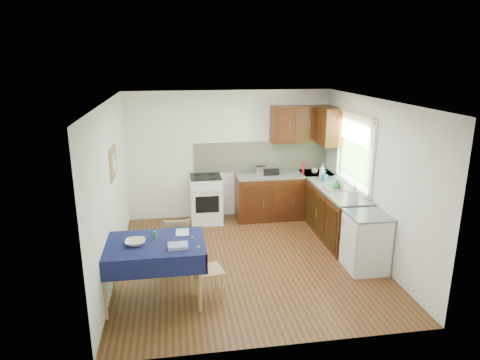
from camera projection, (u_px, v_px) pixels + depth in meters
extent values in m
plane|color=#462912|center=(247.00, 261.00, 6.76)|extent=(4.20, 4.20, 0.00)
cube|color=white|center=(248.00, 101.00, 6.07)|extent=(4.00, 4.20, 0.02)
cube|color=white|center=(229.00, 155.00, 8.41)|extent=(4.00, 0.02, 2.50)
cube|color=white|center=(283.00, 243.00, 4.42)|extent=(4.00, 0.02, 2.50)
cube|color=white|center=(110.00, 191.00, 6.11)|extent=(0.02, 4.20, 2.50)
cube|color=white|center=(373.00, 179.00, 6.72)|extent=(0.02, 4.20, 2.50)
cube|color=#371209|center=(284.00, 196.00, 8.51)|extent=(1.90, 0.60, 0.86)
cube|color=#371209|center=(336.00, 215.00, 7.51)|extent=(0.60, 1.70, 0.86)
cube|color=slate|center=(284.00, 175.00, 8.38)|extent=(1.90, 0.60, 0.04)
cube|color=slate|center=(338.00, 190.00, 7.39)|extent=(0.60, 1.70, 0.04)
cube|color=slate|center=(316.00, 173.00, 8.48)|extent=(0.60, 0.60, 0.04)
cube|color=beige|center=(262.00, 156.00, 8.51)|extent=(2.70, 0.02, 0.60)
cube|color=#371209|center=(302.00, 124.00, 8.29)|extent=(1.20, 0.35, 0.70)
cube|color=#371209|center=(330.00, 127.00, 7.95)|extent=(0.35, 0.50, 0.70)
cube|color=white|center=(206.00, 199.00, 8.27)|extent=(0.60, 0.60, 0.90)
cube|color=black|center=(206.00, 177.00, 8.14)|extent=(0.58, 0.58, 0.02)
cube|color=black|center=(207.00, 204.00, 7.98)|extent=(0.44, 0.01, 0.32)
cube|color=#2D5A25|center=(355.00, 154.00, 7.31)|extent=(0.01, 1.40, 0.85)
cube|color=white|center=(357.00, 116.00, 7.13)|extent=(0.04, 1.48, 0.06)
cube|color=white|center=(352.00, 185.00, 7.46)|extent=(0.04, 1.48, 0.06)
cube|color=#D1B791|center=(355.00, 129.00, 7.19)|extent=(0.02, 1.36, 0.44)
cube|color=white|center=(366.00, 243.00, 6.38)|extent=(0.55, 0.58, 0.85)
cube|color=slate|center=(368.00, 215.00, 6.25)|extent=(0.58, 0.60, 0.03)
cube|color=tan|center=(113.00, 163.00, 6.31)|extent=(0.02, 0.62, 0.47)
cube|color=#905A3C|center=(114.00, 163.00, 6.31)|extent=(0.01, 0.56, 0.41)
cube|color=white|center=(114.00, 162.00, 6.23)|extent=(0.00, 0.18, 0.24)
cube|color=white|center=(116.00, 167.00, 6.45)|extent=(0.00, 0.15, 0.20)
cube|color=#101143|center=(152.00, 244.00, 5.45)|extent=(1.31, 0.87, 0.03)
cube|color=#101143|center=(151.00, 268.00, 5.06)|extent=(1.35, 0.02, 0.26)
cube|color=#101143|center=(154.00, 238.00, 5.91)|extent=(1.35, 0.02, 0.26)
cube|color=#101143|center=(99.00, 256.00, 5.38)|extent=(0.02, 0.91, 0.26)
cube|color=#101143|center=(204.00, 249.00, 5.58)|extent=(0.02, 0.91, 0.26)
cylinder|color=tan|center=(104.00, 291.00, 5.14)|extent=(0.05, 0.05, 0.79)
cylinder|color=tan|center=(200.00, 283.00, 5.31)|extent=(0.05, 0.05, 0.79)
cylinder|color=tan|center=(112.00, 263.00, 5.82)|extent=(0.05, 0.05, 0.79)
cylinder|color=tan|center=(196.00, 257.00, 5.99)|extent=(0.05, 0.05, 0.79)
cube|color=tan|center=(178.00, 246.00, 6.27)|extent=(0.41, 0.41, 0.04)
cube|color=tan|center=(177.00, 229.00, 6.02)|extent=(0.36, 0.04, 0.29)
cylinder|color=tan|center=(188.00, 254.00, 6.52)|extent=(0.03, 0.03, 0.43)
cylinder|color=tan|center=(167.00, 255.00, 6.46)|extent=(0.03, 0.03, 0.43)
cylinder|color=tan|center=(190.00, 263.00, 6.21)|extent=(0.03, 0.03, 0.43)
cylinder|color=tan|center=(167.00, 265.00, 6.15)|extent=(0.03, 0.03, 0.43)
cube|color=tan|center=(208.00, 271.00, 5.62)|extent=(0.44, 0.44, 0.04)
cube|color=tan|center=(196.00, 251.00, 5.48)|extent=(0.10, 0.33, 0.26)
cylinder|color=tan|center=(223.00, 287.00, 5.59)|extent=(0.03, 0.03, 0.40)
cylinder|color=tan|center=(216.00, 277.00, 5.86)|extent=(0.03, 0.03, 0.40)
cylinder|color=tan|center=(201.00, 292.00, 5.49)|extent=(0.03, 0.03, 0.40)
cylinder|color=tan|center=(194.00, 281.00, 5.76)|extent=(0.03, 0.03, 0.40)
cube|color=silver|center=(261.00, 170.00, 8.29)|extent=(0.24, 0.15, 0.17)
cube|color=black|center=(262.00, 166.00, 8.26)|extent=(0.20, 0.02, 0.02)
cube|color=black|center=(270.00, 170.00, 8.34)|extent=(0.30, 0.26, 0.14)
cube|color=silver|center=(270.00, 166.00, 8.31)|extent=(0.30, 0.26, 0.03)
cylinder|color=red|center=(303.00, 168.00, 8.33)|extent=(0.05, 0.05, 0.22)
cube|color=gold|center=(270.00, 168.00, 8.48)|extent=(0.14, 0.11, 0.17)
cube|color=#949599|center=(338.00, 188.00, 7.41)|extent=(0.44, 0.34, 0.02)
cylinder|color=white|center=(339.00, 183.00, 7.38)|extent=(0.06, 0.21, 0.21)
cylinder|color=white|center=(353.00, 197.00, 6.63)|extent=(0.17, 0.17, 0.22)
sphere|color=white|center=(354.00, 189.00, 6.60)|extent=(0.11, 0.11, 0.11)
imported|color=silver|center=(315.00, 171.00, 8.40)|extent=(0.15, 0.15, 0.09)
imported|color=white|center=(322.00, 171.00, 7.98)|extent=(0.14, 0.14, 0.29)
imported|color=#1F6FB5|center=(325.00, 176.00, 7.84)|extent=(0.11, 0.11, 0.19)
imported|color=#238327|center=(336.00, 185.00, 7.35)|extent=(0.16, 0.16, 0.16)
imported|color=beige|center=(135.00, 242.00, 5.39)|extent=(0.26, 0.26, 0.06)
imported|color=white|center=(176.00, 233.00, 5.73)|extent=(0.18, 0.25, 0.02)
cylinder|color=#258A35|center=(155.00, 235.00, 5.59)|extent=(0.04, 0.04, 0.09)
cube|color=#26438E|center=(178.00, 246.00, 5.30)|extent=(0.25, 0.20, 0.04)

